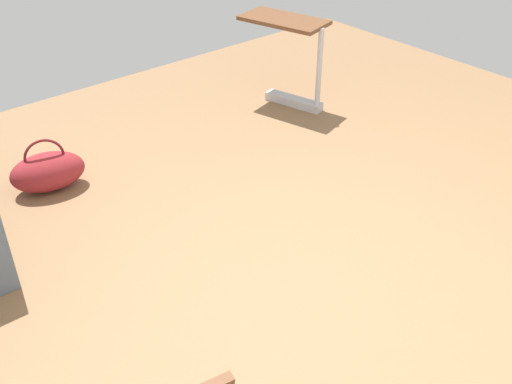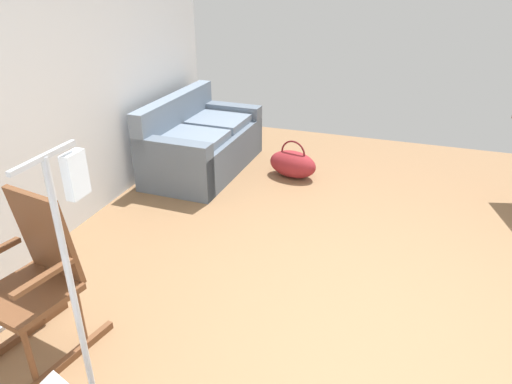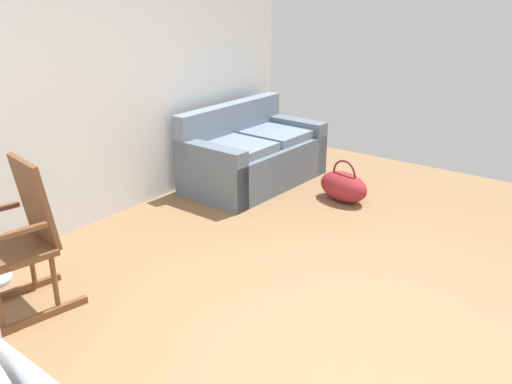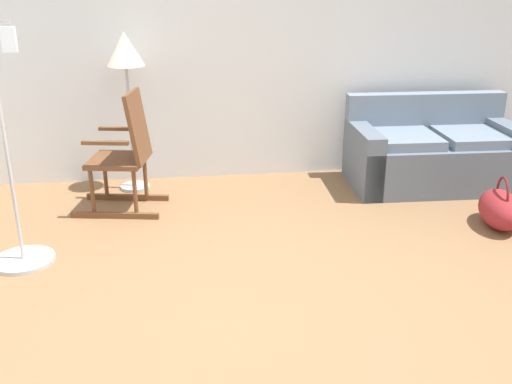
% 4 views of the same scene
% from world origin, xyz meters
% --- Properties ---
extents(ground_plane, '(7.42, 7.42, 0.00)m').
position_xyz_m(ground_plane, '(0.00, 0.00, 0.00)').
color(ground_plane, olive).
extents(back_wall, '(6.14, 0.10, 2.70)m').
position_xyz_m(back_wall, '(0.00, 2.65, 1.35)').
color(back_wall, silver).
rests_on(back_wall, ground).
extents(couch, '(1.62, 0.90, 0.85)m').
position_xyz_m(couch, '(1.98, 2.07, 0.31)').
color(couch, slate).
rests_on(couch, ground).
extents(rocking_chair, '(0.83, 0.60, 1.05)m').
position_xyz_m(rocking_chair, '(-0.93, 1.79, 0.50)').
color(rocking_chair, brown).
rests_on(rocking_chair, ground).
extents(duffel_bag, '(0.44, 0.62, 0.43)m').
position_xyz_m(duffel_bag, '(2.12, 1.01, 0.15)').
color(duffel_bag, maroon).
rests_on(duffel_bag, ground).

